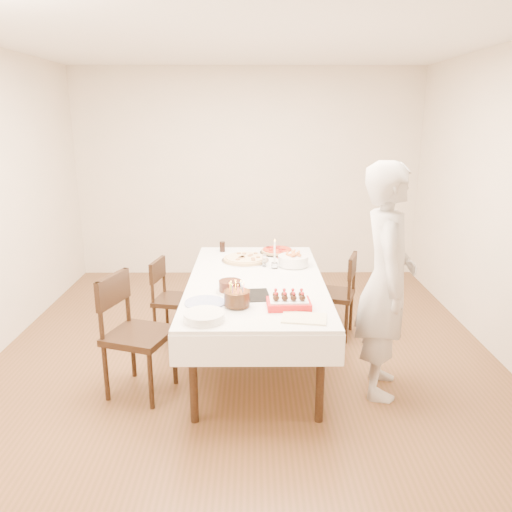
{
  "coord_description": "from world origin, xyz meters",
  "views": [
    {
      "loc": [
        0.07,
        -4.1,
        2.09
      ],
      "look_at": [
        0.1,
        -0.06,
        0.96
      ],
      "focal_mm": 35.0,
      "sensor_mm": 36.0,
      "label": 1
    }
  ],
  "objects_px": {
    "pizza_white": "(245,259)",
    "cola_glass": "(222,247)",
    "chair_right_savory": "(333,294)",
    "chair_left_dessert": "(139,336)",
    "dining_table": "(256,320)",
    "birthday_cake": "(237,294)",
    "taper_candle": "(275,253)",
    "pasta_bowl": "(293,260)",
    "pizza_pepperoni": "(277,251)",
    "layer_cake": "(230,286)",
    "person": "(386,281)",
    "chair_left_savory": "(176,300)",
    "strawberry_box": "(289,302)"
  },
  "relations": [
    {
      "from": "chair_left_dessert",
      "to": "dining_table",
      "type": "bearing_deg",
      "value": -130.78
    },
    {
      "from": "dining_table",
      "to": "person",
      "type": "distance_m",
      "value": 1.21
    },
    {
      "from": "dining_table",
      "to": "taper_candle",
      "type": "distance_m",
      "value": 0.63
    },
    {
      "from": "layer_cake",
      "to": "person",
      "type": "bearing_deg",
      "value": -8.42
    },
    {
      "from": "pizza_white",
      "to": "pasta_bowl",
      "type": "bearing_deg",
      "value": -19.83
    },
    {
      "from": "dining_table",
      "to": "chair_right_savory",
      "type": "xyz_separation_m",
      "value": [
        0.75,
        0.53,
        0.04
      ]
    },
    {
      "from": "chair_left_savory",
      "to": "taper_candle",
      "type": "xyz_separation_m",
      "value": [
        0.93,
        -0.12,
        0.49
      ]
    },
    {
      "from": "chair_right_savory",
      "to": "taper_candle",
      "type": "xyz_separation_m",
      "value": [
        -0.58,
        -0.21,
        0.47
      ]
    },
    {
      "from": "dining_table",
      "to": "layer_cake",
      "type": "bearing_deg",
      "value": -122.49
    },
    {
      "from": "layer_cake",
      "to": "taper_candle",
      "type": "bearing_deg",
      "value": 59.51
    },
    {
      "from": "chair_right_savory",
      "to": "pizza_white",
      "type": "relative_size",
      "value": 1.84
    },
    {
      "from": "person",
      "to": "taper_candle",
      "type": "relative_size",
      "value": 6.38
    },
    {
      "from": "pizza_white",
      "to": "strawberry_box",
      "type": "height_order",
      "value": "strawberry_box"
    },
    {
      "from": "taper_candle",
      "to": "pasta_bowl",
      "type": "bearing_deg",
      "value": 21.98
    },
    {
      "from": "chair_left_savory",
      "to": "layer_cake",
      "type": "distance_m",
      "value": 1.02
    },
    {
      "from": "chair_left_dessert",
      "to": "pizza_white",
      "type": "relative_size",
      "value": 2.09
    },
    {
      "from": "chair_left_dessert",
      "to": "pizza_white",
      "type": "height_order",
      "value": "chair_left_dessert"
    },
    {
      "from": "chair_right_savory",
      "to": "cola_glass",
      "type": "distance_m",
      "value": 1.21
    },
    {
      "from": "chair_left_savory",
      "to": "chair_left_dessert",
      "type": "height_order",
      "value": "chair_left_dessert"
    },
    {
      "from": "chair_right_savory",
      "to": "taper_candle",
      "type": "distance_m",
      "value": 0.78
    },
    {
      "from": "cola_glass",
      "to": "strawberry_box",
      "type": "relative_size",
      "value": 0.33
    },
    {
      "from": "chair_right_savory",
      "to": "person",
      "type": "distance_m",
      "value": 1.15
    },
    {
      "from": "layer_cake",
      "to": "chair_left_dessert",
      "type": "bearing_deg",
      "value": -162.83
    },
    {
      "from": "taper_candle",
      "to": "chair_left_savory",
      "type": "bearing_deg",
      "value": 172.77
    },
    {
      "from": "pizza_pepperoni",
      "to": "taper_candle",
      "type": "distance_m",
      "value": 0.54
    },
    {
      "from": "pasta_bowl",
      "to": "person",
      "type": "bearing_deg",
      "value": -54.5
    },
    {
      "from": "pasta_bowl",
      "to": "pizza_pepperoni",
      "type": "bearing_deg",
      "value": 105.72
    },
    {
      "from": "birthday_cake",
      "to": "pizza_white",
      "type": "bearing_deg",
      "value": 87.95
    },
    {
      "from": "chair_left_dessert",
      "to": "pizza_white",
      "type": "xyz_separation_m",
      "value": [
        0.79,
        1.08,
        0.3
      ]
    },
    {
      "from": "dining_table",
      "to": "chair_left_savory",
      "type": "bearing_deg",
      "value": 150.34
    },
    {
      "from": "birthday_cake",
      "to": "cola_glass",
      "type": "bearing_deg",
      "value": 97.33
    },
    {
      "from": "cola_glass",
      "to": "birthday_cake",
      "type": "xyz_separation_m",
      "value": [
        0.2,
        -1.53,
        0.05
      ]
    },
    {
      "from": "pizza_white",
      "to": "cola_glass",
      "type": "bearing_deg",
      "value": 124.29
    },
    {
      "from": "chair_right_savory",
      "to": "layer_cake",
      "type": "height_order",
      "value": "layer_cake"
    },
    {
      "from": "layer_cake",
      "to": "pizza_pepperoni",
      "type": "bearing_deg",
      "value": 69.95
    },
    {
      "from": "chair_left_savory",
      "to": "birthday_cake",
      "type": "height_order",
      "value": "birthday_cake"
    },
    {
      "from": "chair_left_dessert",
      "to": "cola_glass",
      "type": "bearing_deg",
      "value": -92.82
    },
    {
      "from": "chair_left_savory",
      "to": "person",
      "type": "distance_m",
      "value": 2.03
    },
    {
      "from": "pizza_pepperoni",
      "to": "taper_candle",
      "type": "height_order",
      "value": "taper_candle"
    },
    {
      "from": "strawberry_box",
      "to": "layer_cake",
      "type": "bearing_deg",
      "value": 142.66
    },
    {
      "from": "pizza_pepperoni",
      "to": "taper_candle",
      "type": "relative_size",
      "value": 1.24
    },
    {
      "from": "cola_glass",
      "to": "taper_candle",
      "type": "bearing_deg",
      "value": -48.77
    },
    {
      "from": "chair_right_savory",
      "to": "pizza_white",
      "type": "distance_m",
      "value": 0.92
    },
    {
      "from": "person",
      "to": "cola_glass",
      "type": "bearing_deg",
      "value": 53.73
    },
    {
      "from": "taper_candle",
      "to": "layer_cake",
      "type": "distance_m",
      "value": 0.75
    },
    {
      "from": "chair_left_savory",
      "to": "cola_glass",
      "type": "xyz_separation_m",
      "value": [
        0.42,
        0.46,
        0.4
      ]
    },
    {
      "from": "chair_left_dessert",
      "to": "pizza_pepperoni",
      "type": "bearing_deg",
      "value": -110.67
    },
    {
      "from": "dining_table",
      "to": "birthday_cake",
      "type": "bearing_deg",
      "value": -102.69
    },
    {
      "from": "dining_table",
      "to": "cola_glass",
      "type": "distance_m",
      "value": 1.05
    },
    {
      "from": "chair_left_dessert",
      "to": "layer_cake",
      "type": "xyz_separation_m",
      "value": [
        0.69,
        0.21,
        0.32
      ]
    }
  ]
}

